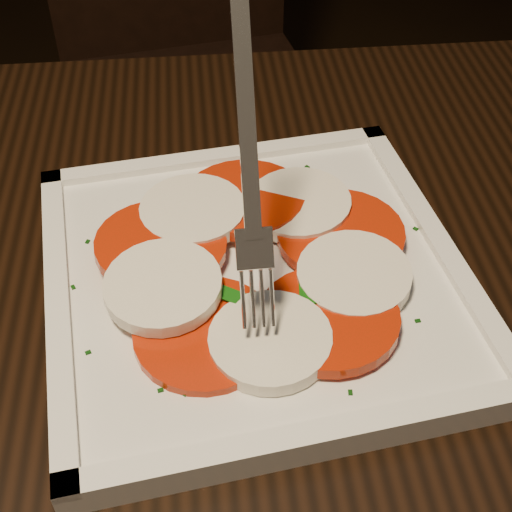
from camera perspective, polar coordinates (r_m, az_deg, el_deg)
table at (r=0.53m, az=-1.07°, el=-15.31°), size 1.22×0.83×0.75m
chair at (r=1.28m, az=-5.98°, el=17.15°), size 0.49×0.49×0.93m
plate at (r=0.49m, az=0.00°, el=-1.90°), size 0.32×0.32×0.01m
caprese_salad at (r=0.48m, az=0.00°, el=-0.44°), size 0.24×0.22×0.03m
fork at (r=0.41m, az=-0.76°, el=8.64°), size 0.04×0.10×0.17m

